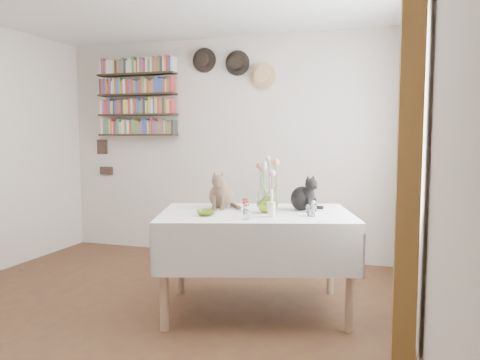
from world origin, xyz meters
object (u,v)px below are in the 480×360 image
(tabby_cat, at_px, (221,189))
(bookshelf_unit, at_px, (137,98))
(dining_table, at_px, (256,237))
(black_cat, at_px, (302,192))
(flower_vase, at_px, (268,202))

(tabby_cat, height_order, bookshelf_unit, bookshelf_unit)
(dining_table, distance_m, tabby_cat, 0.51)
(black_cat, xyz_separation_m, flower_vase, (-0.23, -0.22, -0.06))
(dining_table, height_order, flower_vase, flower_vase)
(dining_table, bearing_deg, tabby_cat, 159.23)
(tabby_cat, relative_size, bookshelf_unit, 0.32)
(black_cat, distance_m, bookshelf_unit, 2.75)
(black_cat, bearing_deg, dining_table, 160.78)
(black_cat, bearing_deg, tabby_cat, 134.40)
(dining_table, xyz_separation_m, tabby_cat, (-0.34, 0.13, 0.35))
(black_cat, bearing_deg, flower_vase, 170.95)
(tabby_cat, bearing_deg, bookshelf_unit, 128.82)
(tabby_cat, height_order, black_cat, tabby_cat)
(black_cat, relative_size, bookshelf_unit, 0.29)
(dining_table, distance_m, bookshelf_unit, 2.76)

